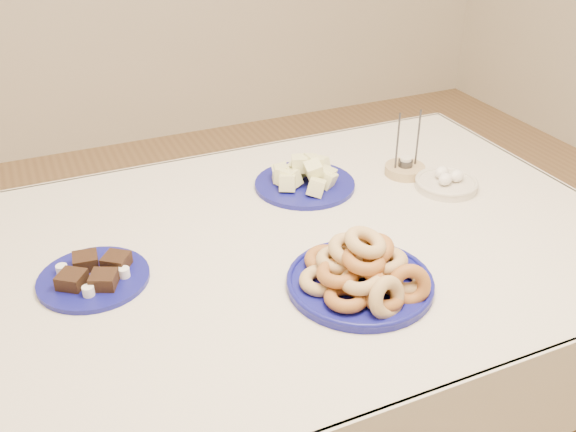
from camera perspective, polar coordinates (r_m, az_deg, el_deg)
The scene contains 6 objects.
dining_table at distance 1.59m, azimuth -0.74°, elevation -5.59°, with size 1.71×1.11×0.75m.
donut_platter at distance 1.37m, azimuth 6.65°, elevation -5.06°, with size 0.35×0.35×0.14m.
melon_plate at distance 1.77m, azimuth 1.46°, elevation 3.32°, with size 0.30×0.30×0.10m.
brownie_plate at distance 1.46m, azimuth -16.87°, elevation -5.10°, with size 0.30×0.30×0.04m.
candle_holder at distance 1.87m, azimuth 10.35°, elevation 4.18°, with size 0.12×0.12×0.19m.
egg_bowl at distance 1.82m, azimuth 13.91°, elevation 2.91°, with size 0.22×0.22×0.06m.
Camera 1 is at (-0.51, -1.19, 1.57)m, focal length 40.00 mm.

